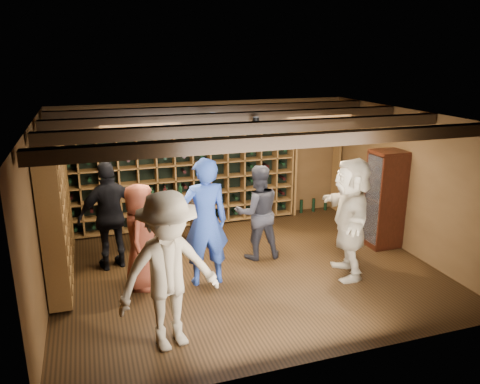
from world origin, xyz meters
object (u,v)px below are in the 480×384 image
object	(u,v)px
guest_red_floral	(141,237)
guest_woman_black	(111,216)
tasting_table	(169,210)
man_grey_suit	(258,212)
display_cabinet	(385,201)
guest_khaki	(169,272)
man_blue_shirt	(205,222)
guest_beige	(350,218)

from	to	relation	value
guest_red_floral	guest_woman_black	bearing A→B (deg)	43.95
guest_woman_black	tasting_table	world-z (taller)	guest_woman_black
man_grey_suit	guest_woman_black	size ratio (longest dim) A/B	0.92
tasting_table	display_cabinet	bearing A→B (deg)	-25.06
display_cabinet	guest_red_floral	xyz separation A→B (m)	(-4.37, -0.24, -0.04)
guest_khaki	guest_woman_black	bearing A→B (deg)	87.80
man_blue_shirt	guest_beige	world-z (taller)	man_blue_shirt
man_grey_suit	guest_woman_black	distance (m)	2.42
guest_woman_black	display_cabinet	bearing A→B (deg)	160.33
guest_woman_black	guest_khaki	xyz separation A→B (m)	(0.51, -2.45, 0.08)
man_blue_shirt	guest_khaki	bearing A→B (deg)	60.44
man_grey_suit	guest_khaki	size ratio (longest dim) A/B	0.84
display_cabinet	guest_beige	size ratio (longest dim) A/B	0.91
man_blue_shirt	guest_woman_black	size ratio (longest dim) A/B	1.10
display_cabinet	guest_woman_black	xyz separation A→B (m)	(-4.75, 0.60, 0.04)
guest_woman_black	guest_khaki	size ratio (longest dim) A/B	0.92
guest_red_floral	man_grey_suit	bearing A→B (deg)	-57.16
man_blue_shirt	guest_khaki	world-z (taller)	man_blue_shirt
display_cabinet	guest_red_floral	bearing A→B (deg)	-176.87
guest_beige	guest_woman_black	bearing A→B (deg)	-95.48
man_blue_shirt	tasting_table	distance (m)	1.47
display_cabinet	tasting_table	xyz separation A→B (m)	(-3.73, 1.01, -0.10)
display_cabinet	tasting_table	distance (m)	3.87
display_cabinet	guest_khaki	xyz separation A→B (m)	(-4.23, -1.85, 0.12)
display_cabinet	tasting_table	world-z (taller)	display_cabinet
tasting_table	man_grey_suit	bearing A→B (deg)	-39.55
man_blue_shirt	guest_woman_black	xyz separation A→B (m)	(-1.31, 1.00, -0.09)
guest_khaki	guest_red_floral	bearing A→B (deg)	80.80
man_blue_shirt	guest_khaki	xyz separation A→B (m)	(-0.80, -1.45, -0.01)
man_grey_suit	guest_woman_black	world-z (taller)	guest_woman_black
man_blue_shirt	guest_red_floral	world-z (taller)	man_blue_shirt
man_grey_suit	guest_beige	xyz separation A→B (m)	(1.14, -1.06, 0.13)
display_cabinet	guest_red_floral	size ratio (longest dim) A/B	1.08
guest_khaki	guest_beige	size ratio (longest dim) A/B	1.02
guest_khaki	tasting_table	size ratio (longest dim) A/B	1.60
display_cabinet	guest_beige	bearing A→B (deg)	-145.55
guest_red_floral	tasting_table	xyz separation A→B (m)	(0.64, 1.25, -0.05)
man_grey_suit	guest_khaki	world-z (taller)	guest_khaki
display_cabinet	man_grey_suit	xyz separation A→B (m)	(-2.36, 0.23, -0.03)
guest_khaki	man_blue_shirt	bearing A→B (deg)	47.07
man_grey_suit	guest_beige	bearing A→B (deg)	141.01
man_grey_suit	guest_red_floral	world-z (taller)	man_grey_suit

